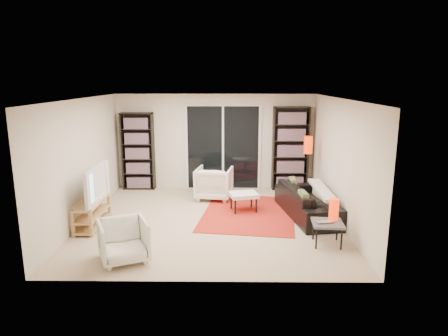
# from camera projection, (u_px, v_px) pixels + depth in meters

# --- Properties ---
(floor) EXTENTS (5.00, 5.00, 0.00)m
(floor) POSITION_uv_depth(u_px,v_px,m) (211.00, 220.00, 8.00)
(floor) COLOR tan
(floor) RESTS_ON ground
(wall_back) EXTENTS (5.00, 0.02, 2.40)m
(wall_back) POSITION_uv_depth(u_px,v_px,m) (215.00, 142.00, 10.18)
(wall_back) COLOR beige
(wall_back) RESTS_ON ground
(wall_front) EXTENTS (5.00, 0.02, 2.40)m
(wall_front) POSITION_uv_depth(u_px,v_px,m) (203.00, 199.00, 5.30)
(wall_front) COLOR beige
(wall_front) RESTS_ON ground
(wall_left) EXTENTS (0.02, 5.00, 2.40)m
(wall_left) POSITION_uv_depth(u_px,v_px,m) (83.00, 161.00, 7.77)
(wall_left) COLOR beige
(wall_left) RESTS_ON ground
(wall_right) EXTENTS (0.02, 5.00, 2.40)m
(wall_right) POSITION_uv_depth(u_px,v_px,m) (340.00, 162.00, 7.71)
(wall_right) COLOR beige
(wall_right) RESTS_ON ground
(ceiling) EXTENTS (5.00, 5.00, 0.02)m
(ceiling) POSITION_uv_depth(u_px,v_px,m) (211.00, 99.00, 7.48)
(ceiling) COLOR white
(ceiling) RESTS_ON wall_back
(sliding_door) EXTENTS (1.92, 0.08, 2.16)m
(sliding_door) POSITION_uv_depth(u_px,v_px,m) (223.00, 148.00, 10.17)
(sliding_door) COLOR white
(sliding_door) RESTS_ON ground
(bookshelf_left) EXTENTS (0.80, 0.30, 1.95)m
(bookshelf_left) POSITION_uv_depth(u_px,v_px,m) (138.00, 151.00, 10.09)
(bookshelf_left) COLOR black
(bookshelf_left) RESTS_ON ground
(bookshelf_right) EXTENTS (0.90, 0.30, 2.10)m
(bookshelf_right) POSITION_uv_depth(u_px,v_px,m) (290.00, 149.00, 10.03)
(bookshelf_right) COLOR black
(bookshelf_right) RESTS_ON ground
(tv_stand) EXTENTS (0.38, 1.19, 0.50)m
(tv_stand) POSITION_uv_depth(u_px,v_px,m) (92.00, 213.00, 7.61)
(tv_stand) COLOR tan
(tv_stand) RESTS_ON floor
(tv) EXTENTS (0.19, 1.18, 0.68)m
(tv) POSITION_uv_depth(u_px,v_px,m) (91.00, 184.00, 7.48)
(tv) COLOR black
(tv) RESTS_ON tv_stand
(rug) EXTENTS (2.18, 2.75, 0.01)m
(rug) POSITION_uv_depth(u_px,v_px,m) (249.00, 213.00, 8.39)
(rug) COLOR #AD2217
(rug) RESTS_ON floor
(sofa) EXTENTS (1.14, 2.19, 0.61)m
(sofa) POSITION_uv_depth(u_px,v_px,m) (308.00, 202.00, 8.18)
(sofa) COLOR black
(sofa) RESTS_ON floor
(armchair_back) EXTENTS (0.92, 0.94, 0.75)m
(armchair_back) POSITION_uv_depth(u_px,v_px,m) (214.00, 183.00, 9.36)
(armchair_back) COLOR silver
(armchair_back) RESTS_ON floor
(armchair_front) EXTENTS (0.93, 0.94, 0.65)m
(armchair_front) POSITION_uv_depth(u_px,v_px,m) (124.00, 241.00, 6.14)
(armchair_front) COLOR silver
(armchair_front) RESTS_ON floor
(ottoman) EXTENTS (0.66, 0.58, 0.40)m
(ottoman) POSITION_uv_depth(u_px,v_px,m) (244.00, 195.00, 8.46)
(ottoman) COLOR silver
(ottoman) RESTS_ON floor
(side_table) EXTENTS (0.55, 0.55, 0.40)m
(side_table) POSITION_uv_depth(u_px,v_px,m) (328.00, 225.00, 6.74)
(side_table) COLOR #4C4B51
(side_table) RESTS_ON floor
(laptop) EXTENTS (0.33, 0.25, 0.02)m
(laptop) POSITION_uv_depth(u_px,v_px,m) (326.00, 223.00, 6.66)
(laptop) COLOR silver
(laptop) RESTS_ON side_table
(table_lamp) EXTENTS (0.16, 0.16, 0.37)m
(table_lamp) POSITION_uv_depth(u_px,v_px,m) (334.00, 209.00, 6.82)
(table_lamp) COLOR #F22D06
(table_lamp) RESTS_ON side_table
(floor_lamp) EXTENTS (0.22, 0.22, 1.47)m
(floor_lamp) POSITION_uv_depth(u_px,v_px,m) (308.00, 151.00, 9.23)
(floor_lamp) COLOR black
(floor_lamp) RESTS_ON floor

